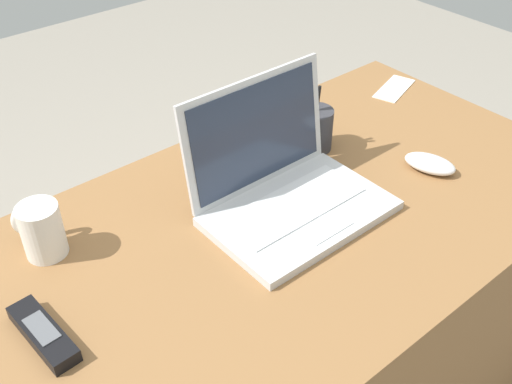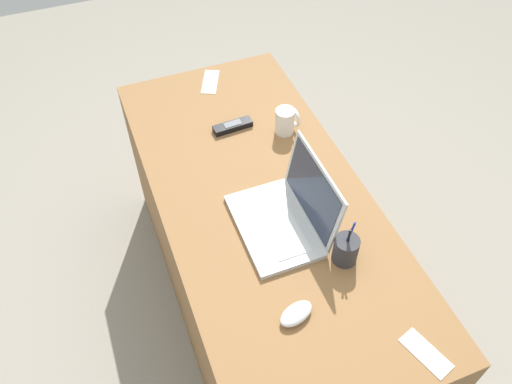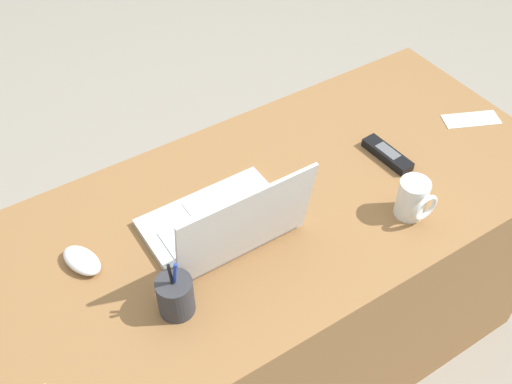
{
  "view_description": "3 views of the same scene",
  "coord_description": "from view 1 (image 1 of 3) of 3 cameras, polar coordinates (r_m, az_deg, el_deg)",
  "views": [
    {
      "loc": [
        -0.5,
        -0.66,
        1.49
      ],
      "look_at": [
        0.06,
        0.02,
        0.82
      ],
      "focal_mm": 42.72,
      "sensor_mm": 36.0,
      "label": 1
    },
    {
      "loc": [
        1.08,
        -0.44,
        2.09
      ],
      "look_at": [
        0.04,
        -0.04,
        0.81
      ],
      "focal_mm": 36.13,
      "sensor_mm": 36.0,
      "label": 2
    },
    {
      "loc": [
        0.58,
        0.83,
        1.84
      ],
      "look_at": [
        0.02,
        -0.03,
        0.78
      ],
      "focal_mm": 41.97,
      "sensor_mm": 36.0,
      "label": 3
    }
  ],
  "objects": [
    {
      "name": "computer_mouse",
      "position": [
        1.34,
        15.97,
        2.57
      ],
      "size": [
        0.09,
        0.12,
        0.03
      ],
      "primitive_type": "ellipsoid",
      "rotation": [
        0.0,
        0.0,
        0.32
      ],
      "color": "white",
      "rests_on": "desk"
    },
    {
      "name": "laptop",
      "position": [
        1.17,
        2.75,
        0.56
      ],
      "size": [
        0.35,
        0.27,
        0.24
      ],
      "color": "silver",
      "rests_on": "desk"
    },
    {
      "name": "paper_note_near_laptop",
      "position": [
        1.65,
        12.81,
        9.43
      ],
      "size": [
        0.16,
        0.1,
        0.0
      ],
      "primitive_type": "cube",
      "rotation": [
        0.0,
        0.0,
        0.31
      ],
      "color": "white",
      "rests_on": "desk"
    },
    {
      "name": "coffee_mug_white",
      "position": [
        1.13,
        -19.48,
        -3.29
      ],
      "size": [
        0.07,
        0.09,
        0.1
      ],
      "color": "white",
      "rests_on": "desk"
    },
    {
      "name": "desk",
      "position": [
        1.39,
        -1.55,
        -16.26
      ],
      "size": [
        1.57,
        0.7,
        0.74
      ],
      "primitive_type": "cube",
      "color": "olive",
      "rests_on": "ground"
    },
    {
      "name": "pen_holder",
      "position": [
        1.35,
        5.54,
        5.9
      ],
      "size": [
        0.08,
        0.08,
        0.17
      ],
      "color": "#333338",
      "rests_on": "desk"
    },
    {
      "name": "cordless_phone",
      "position": [
        1.01,
        -19.3,
        -12.4
      ],
      "size": [
        0.05,
        0.16,
        0.03
      ],
      "color": "black",
      "rests_on": "desk"
    }
  ]
}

